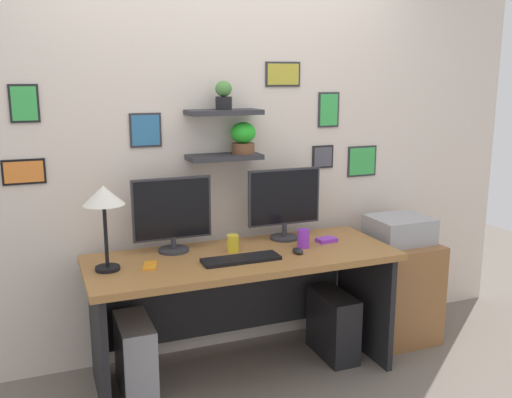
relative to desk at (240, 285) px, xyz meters
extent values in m
plane|color=#70665B|center=(0.00, -0.06, -0.55)|extent=(8.00, 8.00, 0.00)
cube|color=beige|center=(0.00, 0.38, 0.80)|extent=(4.40, 0.04, 2.70)
cube|color=#2D2D33|center=(0.00, 0.26, 0.73)|extent=(0.45, 0.20, 0.03)
cube|color=#2D2D33|center=(0.00, 0.26, 1.00)|extent=(0.45, 0.20, 0.03)
cylinder|color=brown|center=(0.12, 0.26, 0.78)|extent=(0.14, 0.14, 0.07)
ellipsoid|color=green|center=(0.12, 0.26, 0.87)|extent=(0.15, 0.15, 0.13)
cylinder|color=black|center=(0.00, 0.26, 1.05)|extent=(0.10, 0.10, 0.08)
ellipsoid|color=#4C843E|center=(0.00, 0.26, 1.14)|extent=(0.10, 0.10, 0.09)
cube|color=black|center=(-1.10, 0.36, 1.07)|extent=(0.15, 0.02, 0.21)
cube|color=green|center=(-1.10, 0.35, 1.07)|extent=(0.13, 0.00, 0.18)
cube|color=black|center=(0.73, 0.36, 0.68)|extent=(0.15, 0.02, 0.15)
cube|color=#4C4C56|center=(0.73, 0.35, 0.68)|extent=(0.13, 0.00, 0.13)
cube|color=#2D2D33|center=(0.76, 0.36, 0.99)|extent=(0.15, 0.02, 0.23)
cube|color=green|center=(0.76, 0.35, 0.99)|extent=(0.13, 0.00, 0.21)
cube|color=#2D2D33|center=(-0.45, 0.36, 0.90)|extent=(0.19, 0.02, 0.20)
cube|color=teal|center=(-0.45, 0.35, 0.90)|extent=(0.16, 0.00, 0.18)
cube|color=#2D2D33|center=(0.43, 0.36, 1.22)|extent=(0.24, 0.02, 0.15)
cube|color=gold|center=(0.43, 0.35, 1.22)|extent=(0.21, 0.00, 0.13)
cube|color=black|center=(-1.14, 0.36, 0.69)|extent=(0.23, 0.02, 0.14)
cube|color=orange|center=(-1.14, 0.35, 0.69)|extent=(0.20, 0.00, 0.12)
cube|color=#2D2D33|center=(1.04, 0.36, 0.64)|extent=(0.22, 0.02, 0.21)
cube|color=green|center=(1.04, 0.35, 0.64)|extent=(0.20, 0.00, 0.19)
cube|color=#9E6B38|center=(0.00, -0.06, 0.18)|extent=(1.78, 0.68, 0.04)
cube|color=black|center=(-0.83, -0.06, -0.19)|extent=(0.04, 0.62, 0.71)
cube|color=black|center=(0.83, -0.06, -0.19)|extent=(0.04, 0.62, 0.71)
cube|color=black|center=(0.00, 0.24, -0.15)|extent=(1.58, 0.02, 0.50)
cylinder|color=#2D2D33|center=(-0.36, 0.15, 0.21)|extent=(0.18, 0.18, 0.02)
cylinder|color=#2D2D33|center=(-0.36, 0.15, 0.26)|extent=(0.03, 0.03, 0.07)
cube|color=#2D2D33|center=(-0.36, 0.16, 0.46)|extent=(0.46, 0.02, 0.36)
cube|color=black|center=(-0.36, 0.15, 0.46)|extent=(0.44, 0.00, 0.34)
cylinder|color=#2D2D33|center=(0.36, 0.15, 0.21)|extent=(0.18, 0.18, 0.02)
cylinder|color=#2D2D33|center=(0.36, 0.15, 0.27)|extent=(0.03, 0.03, 0.09)
cube|color=#2D2D33|center=(0.36, 0.16, 0.48)|extent=(0.48, 0.02, 0.35)
cube|color=black|center=(0.36, 0.15, 0.48)|extent=(0.45, 0.00, 0.33)
cube|color=black|center=(-0.05, -0.16, 0.21)|extent=(0.44, 0.14, 0.02)
ellipsoid|color=black|center=(0.30, -0.15, 0.22)|extent=(0.06, 0.09, 0.03)
cylinder|color=black|center=(-0.76, -0.04, 0.21)|extent=(0.13, 0.13, 0.02)
cylinder|color=black|center=(-0.76, -0.04, 0.39)|extent=(0.02, 0.02, 0.34)
cone|color=silver|center=(-0.76, -0.04, 0.61)|extent=(0.22, 0.22, 0.10)
cube|color=orange|center=(-0.54, -0.07, 0.21)|extent=(0.11, 0.15, 0.01)
cylinder|color=yellow|center=(-0.03, 0.02, 0.25)|extent=(0.07, 0.07, 0.10)
cube|color=purple|center=(0.57, 0.00, 0.22)|extent=(0.13, 0.09, 0.02)
cylinder|color=purple|center=(0.39, -0.05, 0.26)|extent=(0.07, 0.07, 0.11)
cube|color=brown|center=(1.15, 0.04, -0.21)|extent=(0.44, 0.50, 0.67)
cube|color=#9E9EA3|center=(1.15, 0.04, 0.21)|extent=(0.38, 0.34, 0.17)
cube|color=#99999E|center=(-0.64, -0.04, -0.33)|extent=(0.18, 0.40, 0.44)
cube|color=black|center=(0.61, -0.05, -0.34)|extent=(0.18, 0.40, 0.42)
camera|label=1|loc=(-1.08, -2.98, 1.21)|focal=39.70mm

